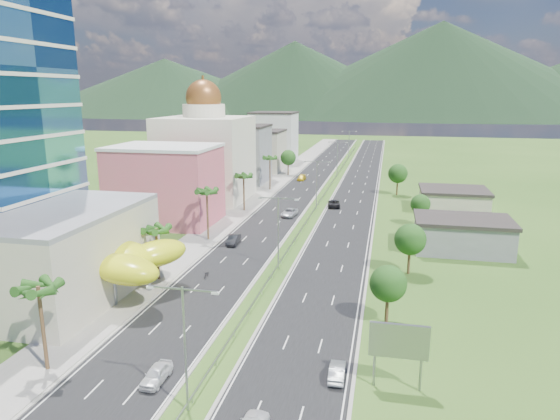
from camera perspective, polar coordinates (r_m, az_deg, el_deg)
The scene contains 38 objects.
ground at distance 66.27m, azimuth -2.08°, elevation -9.61°, with size 500.00×500.00×0.00m, color #2D5119.
road_left at distance 153.01m, azimuth 3.51°, elevation 3.61°, with size 11.00×260.00×0.04m, color black.
road_right at distance 151.51m, azimuth 9.13°, elevation 3.37°, with size 11.00×260.00×0.04m, color black.
sidewalk_left at distance 154.70m, azimuth 0.02°, elevation 3.76°, with size 7.00×260.00×0.12m, color gray.
median_guardrail at distance 134.35m, azimuth 5.50°, elevation 2.47°, with size 0.10×216.06×0.76m.
streetlight_median_a at distance 41.94m, azimuth -10.86°, elevation -13.99°, with size 6.04×0.25×11.00m.
streetlight_median_b at distance 73.28m, azimuth -0.20°, elevation -1.75°, with size 6.04×0.25×11.00m.
streetlight_median_c at distance 111.79m, azimuth 4.22°, elevation 3.48°, with size 6.04×0.25×11.00m.
streetlight_median_d at distance 156.02m, azimuth 6.57°, elevation 6.24°, with size 6.04×0.25×11.00m.
streetlight_median_e at distance 200.59m, azimuth 7.89°, elevation 7.77°, with size 6.04×0.25×11.00m.
mall_podium at distance 73.92m, azimuth -28.28°, elevation -4.27°, with size 30.00×24.00×11.00m, color #B2AA92.
lime_canopy at distance 68.64m, azimuth -19.45°, elevation -5.12°, with size 18.00×15.00×7.40m.
pink_shophouse at distance 102.49m, azimuth -12.96°, elevation 2.70°, with size 20.00×15.00×15.00m, color #D7586C.
domed_building at distance 122.87m, azimuth -8.52°, elevation 6.44°, with size 20.00×20.00×28.70m.
midrise_grey at distance 146.45m, azimuth -4.66°, elevation 6.31°, with size 16.00×15.00×16.00m, color slate.
midrise_beige at distance 167.66m, azimuth -2.47°, elevation 6.72°, with size 16.00×15.00×13.00m, color #B2AA92.
midrise_white at distance 189.62m, azimuth -0.70°, elevation 8.26°, with size 16.00×15.00×18.00m, color silver.
billboard at distance 46.37m, azimuth 13.43°, elevation -14.55°, with size 5.20×0.35×6.20m.
shed_near at distance 88.20m, azimuth 20.11°, elevation -2.83°, with size 15.00×10.00×5.00m, color slate.
shed_far at distance 117.45m, azimuth 19.18°, elevation 0.99°, with size 14.00×12.00×4.40m, color #B2AA92.
palm_tree_a at distance 51.36m, azimuth -25.88°, elevation -8.36°, with size 3.60×3.60×9.10m.
palm_tree_b at distance 70.92m, azimuth -13.97°, elevation -2.41°, with size 3.60×3.60×8.10m.
palm_tree_c at distance 88.44m, azimuth -8.37°, elevation 1.90°, with size 3.60×3.60×9.60m.
palm_tree_d at distance 110.07m, azimuth -4.18°, elevation 3.75°, with size 3.60×3.60×8.60m.
palm_tree_e at distance 133.85m, azimuth -1.16°, elevation 5.82°, with size 3.60×3.60×9.40m.
leafy_tree_lfar at distance 158.43m, azimuth 0.94°, elevation 6.00°, with size 4.90×4.90×8.05m.
leafy_tree_ra at distance 58.06m, azimuth 12.26°, elevation -8.24°, with size 4.20×4.20×6.90m.
leafy_tree_rb at distance 74.13m, azimuth 14.66°, elevation -3.28°, with size 4.55×4.55×7.47m.
leafy_tree_rc at distance 101.62m, azimuth 15.76°, elevation 0.65°, with size 3.85×3.85×6.33m.
leafy_tree_rd at distance 130.70m, azimuth 13.32°, elevation 4.08°, with size 4.90×4.90×8.05m.
mountain_ridge at distance 511.71m, azimuth 17.49°, elevation 9.86°, with size 860.00×140.00×90.00m, color black, non-canonical shape.
car_white_near_left at distance 49.18m, azimuth -13.96°, elevation -17.73°, with size 1.72×4.28×1.46m, color silver.
car_dark_left at distance 87.15m, azimuth -5.34°, elevation -3.38°, with size 1.69×4.85×1.60m, color black.
car_silver_mid_left at distance 106.12m, azimuth 1.08°, elevation -0.28°, with size 2.63×5.70×1.58m, color #ACAEB3.
car_yellow_far_left at distance 149.67m, azimuth 2.49°, elevation 3.70°, with size 2.04×5.03×1.46m, color gold.
car_silver_right at distance 48.66m, azimuth 6.53°, elevation -17.85°, with size 1.40×4.02×1.33m, color #A3A7AB.
car_dark_far_right at distance 115.49m, azimuth 6.17°, elevation 0.77°, with size 2.67×5.79×1.61m, color black.
motorcycle at distance 72.34m, azimuth -8.41°, elevation -7.16°, with size 0.59×1.96×1.25m, color black.
Camera 1 is at (15.23, -59.09, 25.84)m, focal length 32.00 mm.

